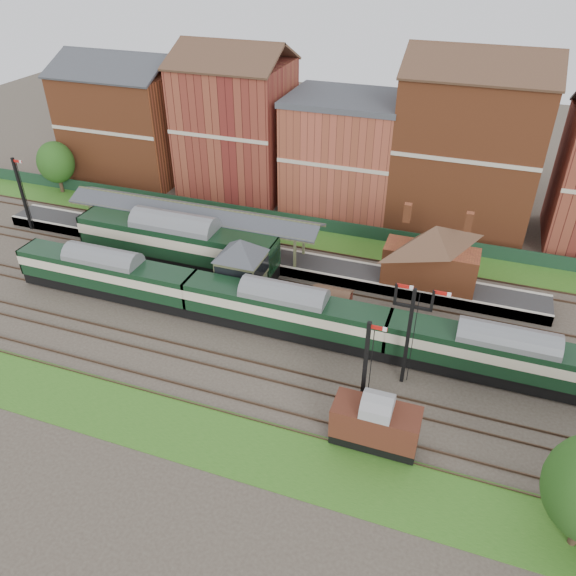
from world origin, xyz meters
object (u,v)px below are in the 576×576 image
(semaphore_bracket, at_px, (410,330))
(platform_railcar, at_px, (177,242))
(dmu_train, at_px, (284,310))
(goods_van_a, at_px, (375,424))
(signal_box, at_px, (242,268))

(semaphore_bracket, relative_size, platform_railcar, 0.41)
(dmu_train, distance_m, goods_van_a, 12.96)
(semaphore_bracket, distance_m, platform_railcar, 24.92)
(semaphore_bracket, bearing_deg, signal_box, 159.08)
(signal_box, bearing_deg, semaphore_bracket, -20.92)
(platform_railcar, distance_m, goods_van_a, 27.28)
(dmu_train, height_order, goods_van_a, dmu_train)
(platform_railcar, height_order, goods_van_a, platform_railcar)
(dmu_train, relative_size, platform_railcar, 2.51)
(platform_railcar, bearing_deg, goods_van_a, -34.64)
(goods_van_a, bearing_deg, semaphore_bracket, 83.67)
(signal_box, relative_size, platform_railcar, 0.30)
(signal_box, xyz_separation_m, goods_van_a, (14.32, -12.25, -1.31))
(signal_box, relative_size, goods_van_a, 1.11)
(signal_box, bearing_deg, dmu_train, -33.00)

